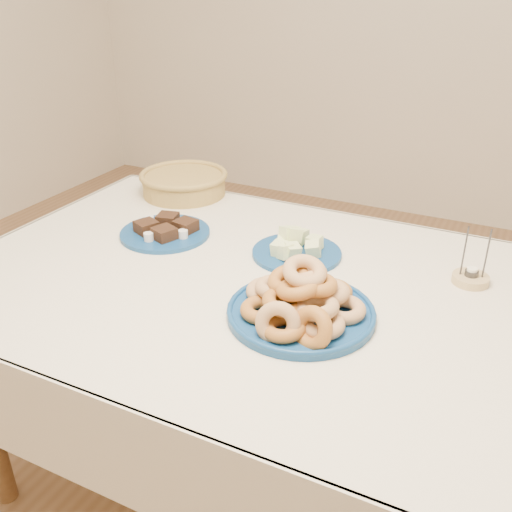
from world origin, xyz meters
name	(u,v)px	position (x,y,z in m)	size (l,w,h in m)	color
ground	(263,484)	(0.00, 0.00, 0.00)	(5.00, 5.00, 0.00)	brown
dining_table	(264,316)	(0.00, 0.00, 0.64)	(1.71, 1.11, 0.75)	brown
donut_platter	(301,303)	(0.15, -0.12, 0.79)	(0.38, 0.38, 0.16)	navy
melon_plate	(296,249)	(0.01, 0.18, 0.77)	(0.31, 0.31, 0.09)	navy
brownie_plate	(165,231)	(-0.40, 0.13, 0.77)	(0.29, 0.29, 0.05)	navy
wicker_basket	(184,182)	(-0.54, 0.46, 0.80)	(0.40, 0.40, 0.08)	olive
candle_holder	(471,278)	(0.49, 0.24, 0.77)	(0.11, 0.11, 0.16)	tan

